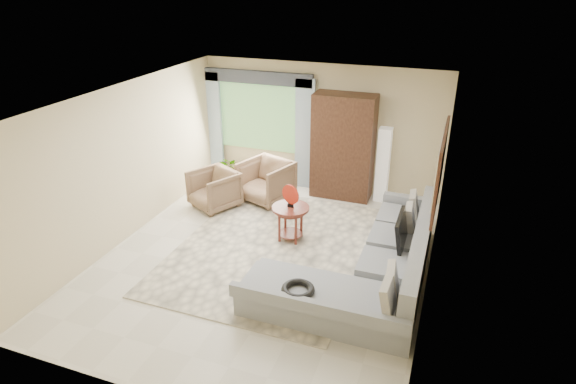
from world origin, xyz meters
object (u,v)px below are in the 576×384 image
at_px(armchair_left, 214,189).
at_px(potted_plant, 231,168).
at_px(coffee_table, 290,223).
at_px(floor_lamp, 383,165).
at_px(armoire, 343,147).
at_px(tv_screen, 402,230).
at_px(armchair_right, 266,181).
at_px(sectional_sofa, 375,270).

bearing_deg(armchair_left, potted_plant, 130.49).
relative_size(coffee_table, armchair_left, 0.77).
bearing_deg(floor_lamp, armchair_left, -154.43).
xyz_separation_m(armoire, floor_lamp, (0.80, 0.06, -0.30)).
bearing_deg(tv_screen, armchair_right, 149.87).
bearing_deg(floor_lamp, potted_plant, -178.28).
distance_m(sectional_sofa, floor_lamp, 3.03).
distance_m(tv_screen, floor_lamp, 2.56).
relative_size(sectional_sofa, floor_lamp, 2.31).
height_order(sectional_sofa, armoire, armoire).
height_order(armchair_left, potted_plant, armchair_left).
bearing_deg(armchair_left, floor_lamp, 53.29).
distance_m(sectional_sofa, tv_screen, 0.71).
height_order(coffee_table, potted_plant, coffee_table).
distance_m(coffee_table, floor_lamp, 2.46).
bearing_deg(tv_screen, floor_lamp, 105.89).
bearing_deg(potted_plant, floor_lamp, 1.72).
bearing_deg(floor_lamp, tv_screen, -74.11).
xyz_separation_m(armchair_right, potted_plant, (-1.13, 0.71, -0.15)).
height_order(coffee_table, armchair_left, armchair_left).
distance_m(armchair_right, potted_plant, 1.34).
bearing_deg(tv_screen, potted_plant, 149.34).
bearing_deg(tv_screen, coffee_table, 169.69).
relative_size(sectional_sofa, armoire, 1.65).
relative_size(tv_screen, potted_plant, 1.40).
bearing_deg(armchair_left, armoire, 59.78).
bearing_deg(sectional_sofa, potted_plant, 142.43).
relative_size(armchair_right, armoire, 0.43).
relative_size(sectional_sofa, tv_screen, 4.68).
xyz_separation_m(sectional_sofa, potted_plant, (-3.72, 2.86, -0.02)).
height_order(potted_plant, floor_lamp, floor_lamp).
relative_size(coffee_table, armoire, 0.30).
xyz_separation_m(tv_screen, floor_lamp, (-0.70, 2.46, 0.03)).
bearing_deg(armchair_right, armoire, 47.97).
relative_size(coffee_table, armchair_right, 0.69).
bearing_deg(coffee_table, floor_lamp, 61.16).
bearing_deg(coffee_table, potted_plant, 136.30).
distance_m(armchair_right, armoire, 1.67).
bearing_deg(sectional_sofa, armchair_right, 140.22).
height_order(tv_screen, coffee_table, tv_screen).
bearing_deg(floor_lamp, armoire, -175.71).
distance_m(coffee_table, armoire, 2.21).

